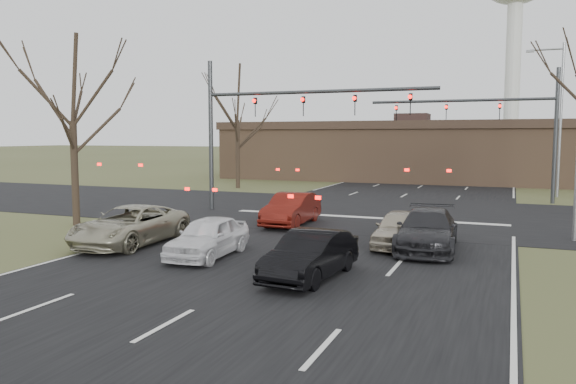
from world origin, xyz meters
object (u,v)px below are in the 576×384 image
at_px(building, 456,151).
at_px(car_charcoal_sedan, 427,230).
at_px(car_silver_suv, 130,226).
at_px(car_black_hatch, 311,255).
at_px(car_white_sedan, 208,237).
at_px(car_red_ahead, 291,209).
at_px(mast_arm_far, 505,119).
at_px(streetlight_right_far, 558,112).
at_px(mast_arm_near, 266,115).
at_px(streetlight_right_near, 576,94).
at_px(car_silver_ahead, 400,229).

distance_m(building, car_charcoal_sedan, 31.92).
height_order(car_silver_suv, car_black_hatch, car_silver_suv).
relative_size(car_white_sedan, car_red_ahead, 0.91).
bearing_deg(car_black_hatch, car_silver_suv, 169.26).
distance_m(car_white_sedan, car_red_ahead, 7.30).
bearing_deg(car_charcoal_sedan, building, 89.84).
relative_size(mast_arm_far, streetlight_right_far, 1.11).
distance_m(mast_arm_near, streetlight_right_near, 14.38).
bearing_deg(car_silver_ahead, mast_arm_far, 78.86).
bearing_deg(car_red_ahead, car_silver_suv, -122.15).
bearing_deg(car_silver_suv, car_white_sedan, -12.60).
bearing_deg(streetlight_right_far, mast_arm_far, -128.11).
bearing_deg(car_silver_suv, streetlight_right_near, 23.35).
bearing_deg(car_silver_ahead, car_silver_suv, -160.60).
distance_m(mast_arm_near, car_black_hatch, 14.52).
relative_size(mast_arm_far, car_charcoal_sedan, 2.27).
relative_size(mast_arm_near, car_silver_suv, 2.35).
bearing_deg(streetlight_right_near, streetlight_right_far, 88.32).
height_order(streetlight_right_near, car_black_hatch, streetlight_right_near).
distance_m(car_black_hatch, car_charcoal_sedan, 5.83).
bearing_deg(car_silver_ahead, building, 91.55).
xyz_separation_m(mast_arm_near, streetlight_right_near, (14.05, -3.00, 0.51)).
xyz_separation_m(car_white_sedan, car_silver_ahead, (5.59, 4.08, -0.01)).
bearing_deg(car_white_sedan, car_silver_ahead, 33.34).
height_order(streetlight_right_near, car_white_sedan, streetlight_right_near).
bearing_deg(mast_arm_far, car_black_hatch, -101.92).
bearing_deg(mast_arm_near, car_silver_suv, -96.28).
distance_m(car_silver_suv, car_silver_ahead, 9.90).
relative_size(building, car_black_hatch, 10.43).
xyz_separation_m(car_silver_suv, car_white_sedan, (3.73, -0.75, -0.04)).
height_order(mast_arm_far, car_silver_suv, mast_arm_far).
relative_size(streetlight_right_far, car_silver_suv, 1.94).
distance_m(streetlight_right_near, car_silver_suv, 17.34).
height_order(car_white_sedan, car_silver_ahead, car_white_sedan).
relative_size(streetlight_right_near, car_charcoal_sedan, 2.04).
distance_m(mast_arm_far, car_charcoal_sedan, 17.48).
distance_m(streetlight_right_far, car_silver_suv, 28.98).
xyz_separation_m(mast_arm_far, car_black_hatch, (-4.66, -22.08, -4.35)).
height_order(mast_arm_near, car_white_sedan, mast_arm_near).
distance_m(mast_arm_near, car_red_ahead, 6.14).
xyz_separation_m(building, streetlight_right_near, (6.82, -28.00, 2.92)).
bearing_deg(building, streetlight_right_near, -76.31).
distance_m(streetlight_right_near, car_silver_ahead, 8.42).
height_order(car_black_hatch, car_silver_ahead, car_black_hatch).
xyz_separation_m(mast_arm_far, car_silver_ahead, (-3.18, -16.58, -4.35)).
xyz_separation_m(streetlight_right_far, car_charcoal_sedan, (-5.32, -20.80, -4.87)).
xyz_separation_m(car_silver_suv, car_red_ahead, (3.83, 6.54, 0.00)).
bearing_deg(car_silver_ahead, car_white_sedan, -144.13).
bearing_deg(streetlight_right_near, car_silver_suv, -155.48).
bearing_deg(car_white_sedan, car_red_ahead, 86.43).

